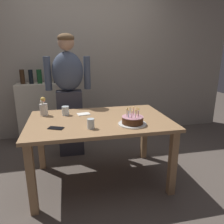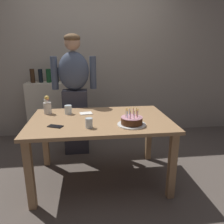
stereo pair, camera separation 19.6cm
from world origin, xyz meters
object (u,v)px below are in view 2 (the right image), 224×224
cell_phone (55,126)px  person_man_bearded (75,93)px  water_glass_near (68,110)px  birthday_cake (132,121)px  napkin_stack (86,113)px  flower_vase (47,105)px  water_glass_far (89,123)px

cell_phone → person_man_bearded: 0.98m
water_glass_near → birthday_cake: bearing=-35.8°
birthday_cake → napkin_stack: 0.64m
water_glass_near → cell_phone: (-0.10, -0.42, -0.05)m
cell_phone → person_man_bearded: bearing=105.1°
birthday_cake → flower_vase: size_ratio=1.31×
flower_vase → water_glass_near: bearing=-9.6°
cell_phone → flower_vase: flower_vase is taller
water_glass_far → flower_vase: size_ratio=0.45×
water_glass_near → napkin_stack: size_ratio=0.73×
birthday_cake → water_glass_near: (-0.65, 0.47, 0.01)m
cell_phone → person_man_bearded: size_ratio=0.09×
birthday_cake → person_man_bearded: person_man_bearded is taller
water_glass_far → person_man_bearded: (-0.17, 1.03, 0.09)m
water_glass_near → napkin_stack: (0.20, -0.01, -0.05)m
water_glass_far → cell_phone: (-0.33, 0.07, -0.04)m
water_glass_near → flower_vase: (-0.24, 0.04, 0.05)m
flower_vase → person_man_bearded: bearing=59.3°
water_glass_far → water_glass_near: bearing=115.0°
water_glass_near → flower_vase: flower_vase is taller
birthday_cake → person_man_bearded: 1.17m
birthday_cake → water_glass_far: (-0.42, -0.03, 0.01)m
napkin_stack → water_glass_far: bearing=-86.7°
water_glass_far → person_man_bearded: size_ratio=0.06×
birthday_cake → flower_vase: bearing=150.2°
napkin_stack → flower_vase: bearing=172.9°
birthday_cake → napkin_stack: birthday_cake is taller
water_glass_far → flower_vase: 0.71m
person_man_bearded → cell_phone: bearing=81.1°
water_glass_far → napkin_stack: water_glass_far is taller
birthday_cake → flower_vase: 1.03m
water_glass_far → flower_vase: bearing=131.3°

